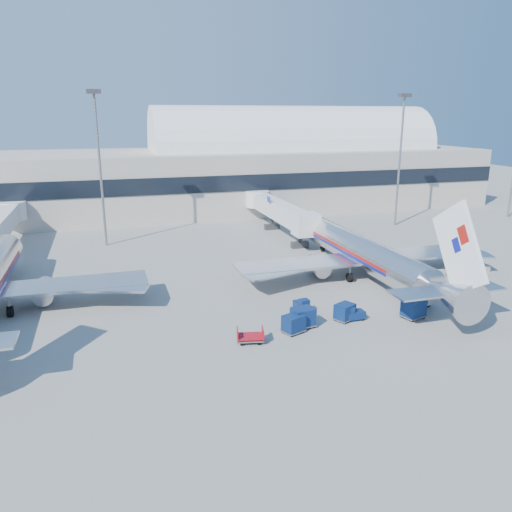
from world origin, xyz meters
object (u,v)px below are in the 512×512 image
object	(u,v)px
tug_left	(302,305)
ramp_worker	(482,302)
cart_train_b	(303,317)
cart_open_red	(251,338)
barrier_near	(434,274)
barrier_mid	(457,272)
tug_right	(418,299)
cart_solo_near	(413,308)
jetbridge_mid	(0,225)
airliner_main	(366,254)
mast_west	(98,146)
barrier_far	(479,269)
cart_train_a	(345,312)
jetbridge_near	(276,209)
cart_solo_far	(473,288)
mast_east	(401,141)
tug_lead	(352,314)
cart_train_c	(293,324)

from	to	relation	value
tug_left	ramp_worker	distance (m)	18.16
cart_train_b	cart_open_red	world-z (taller)	cart_train_b
barrier_near	barrier_mid	bearing A→B (deg)	0.00
cart_train_b	cart_open_red	size ratio (longest dim) A/B	0.89
tug_right	cart_open_red	world-z (taller)	tug_right
barrier_near	cart_solo_near	world-z (taller)	cart_solo_near
jetbridge_mid	tug_left	bearing A→B (deg)	-46.13
barrier_near	cart_train_b	xyz separation A→B (m)	(-20.87, -9.11, 0.55)
cart_solo_near	airliner_main	bearing A→B (deg)	67.12
mast_west	cart_open_red	bearing A→B (deg)	-73.41
barrier_far	cart_train_a	distance (m)	24.65
mast_west	tug_right	world-z (taller)	mast_west
airliner_main	jetbridge_near	bearing A→B (deg)	95.22
mast_west	cart_solo_near	xyz separation A→B (m)	(28.22, -38.22, -13.79)
jetbridge_mid	ramp_worker	bearing A→B (deg)	-38.02
tug_right	cart_train_a	size ratio (longest dim) A/B	1.10
cart_train_b	ramp_worker	distance (m)	18.89
mast_west	cart_train_a	distance (m)	44.86
cart_solo_far	tug_left	bearing A→B (deg)	168.24
mast_east	tug_lead	distance (m)	48.28
jetbridge_near	mast_west	distance (m)	29.67
jetbridge_mid	airliner_main	bearing A→B (deg)	-30.64
tug_right	ramp_worker	bearing A→B (deg)	-3.94
mast_east	tug_left	distance (m)	48.06
cart_solo_far	mast_west	bearing A→B (deg)	130.09
mast_west	tug_left	world-z (taller)	mast_west
jetbridge_mid	tug_right	world-z (taller)	jetbridge_mid
tug_lead	cart_train_a	xyz separation A→B (m)	(-0.73, 0.14, 0.22)
airliner_main	mast_east	world-z (taller)	mast_east
tug_right	cart_open_red	size ratio (longest dim) A/B	0.99
barrier_mid	cart_open_red	distance (m)	31.64
jetbridge_near	mast_east	xyz separation A→B (m)	(22.40, -0.81, 10.86)
jetbridge_mid	cart_train_b	xyz separation A→B (m)	(31.53, -37.92, -2.93)
jetbridge_mid	mast_west	world-z (taller)	mast_west
airliner_main	cart_train_c	world-z (taller)	airliner_main
tug_lead	cart_solo_near	xyz separation A→B (m)	(5.92, -1.29, 0.34)
cart_solo_far	cart_train_b	bearing A→B (deg)	178.70
mast_west	tug_right	xyz separation A→B (m)	(30.68, -35.36, -14.11)
cart_train_a	cart_train_b	world-z (taller)	cart_train_b
tug_left	ramp_worker	size ratio (longest dim) A/B	1.24
mast_east	ramp_worker	distance (m)	43.33
tug_lead	cart_train_b	size ratio (longest dim) A/B	0.98
cart_solo_near	mast_east	bearing A→B (deg)	45.40
cart_train_b	tug_lead	bearing A→B (deg)	-5.12
cart_open_red	tug_lead	bearing A→B (deg)	22.01
jetbridge_near	cart_train_c	size ratio (longest dim) A/B	11.87
airliner_main	mast_east	xyz separation A→B (m)	(20.00, 25.49, 11.87)
barrier_near	airliner_main	bearing A→B (deg)	162.61
tug_right	jetbridge_mid	bearing A→B (deg)	168.56
ramp_worker	tug_right	bearing A→B (deg)	6.38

